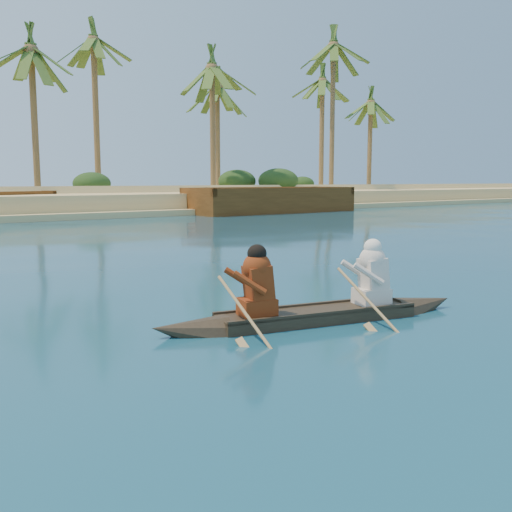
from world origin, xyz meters
TOP-DOWN VIEW (x-y plane):
  - canoe at (8.00, -2.04)m, footprint 5.14×1.81m
  - barge_right at (25.68, 22.00)m, footprint 11.84×4.09m

SIDE VIEW (x-z plane):
  - canoe at x=8.00m, z-range -0.43..0.98m
  - barge_right at x=25.68m, z-range -0.29..1.67m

